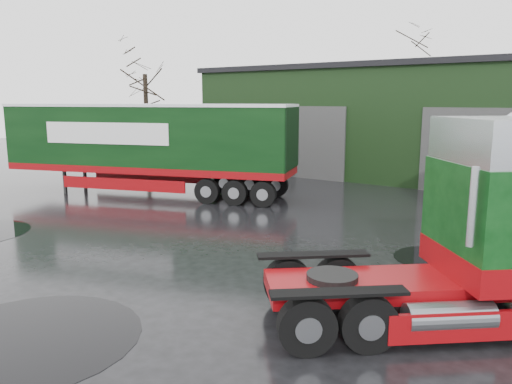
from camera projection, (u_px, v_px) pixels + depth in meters
ground at (255, 265)px, 13.29m from camera, size 100.00×100.00×0.00m
warehouse at (492, 122)px, 27.66m from camera, size 32.40×12.40×6.30m
hero_tractor at (415, 223)px, 9.54m from camera, size 6.78×6.37×4.07m
trailer_left at (149, 150)px, 22.80m from camera, size 13.72×7.07×4.21m
tree_left at (146, 101)px, 31.79m from camera, size 4.40×4.40×8.50m
tree_back_a at (410, 95)px, 39.94m from camera, size 4.40×4.40×9.50m
puddle_0 at (29, 338)px, 9.22m from camera, size 4.11×4.11×0.01m
puddle_1 at (439, 259)px, 13.85m from camera, size 2.44×2.44×0.01m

